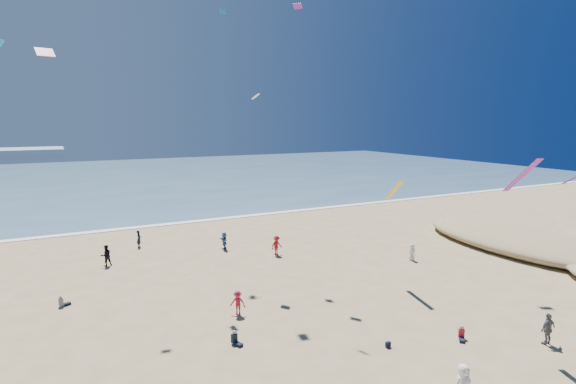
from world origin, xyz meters
TOP-DOWN VIEW (x-y plane):
  - ocean at (0.00, 95.00)m, footprint 220.00×100.00m
  - surf_line at (0.00, 45.00)m, footprint 220.00×1.20m
  - standing_flyers at (5.42, 15.28)m, footprint 39.72×40.61m
  - seated_group at (3.51, 9.23)m, footprint 22.15×22.35m
  - navy_bag at (8.54, 8.12)m, footprint 0.28×0.18m
  - kites_aloft at (8.20, 13.78)m, footprint 45.80×43.30m

SIDE VIEW (x-z plane):
  - ocean at x=0.00m, z-range 0.00..0.06m
  - surf_line at x=0.00m, z-range 0.00..0.08m
  - navy_bag at x=8.54m, z-range 0.00..0.34m
  - seated_group at x=3.51m, z-range 0.00..0.84m
  - standing_flyers at x=5.42m, z-range -0.08..1.86m
  - kites_aloft at x=8.20m, z-range 2.25..30.19m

